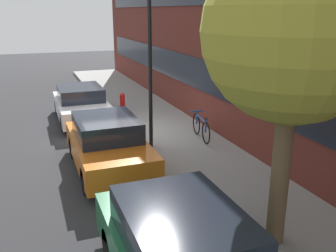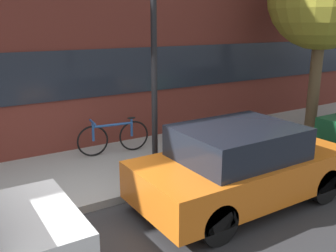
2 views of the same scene
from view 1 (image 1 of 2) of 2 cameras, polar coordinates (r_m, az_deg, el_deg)
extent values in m
plane|color=#2B2B2D|center=(12.49, -6.44, -1.76)|extent=(56.00, 56.00, 0.00)
cube|color=gray|center=(12.86, -0.34, -0.74)|extent=(28.00, 2.83, 0.14)
cube|color=maroon|center=(13.00, 7.78, 18.30)|extent=(28.00, 0.90, 8.64)
cube|color=#1E232D|center=(12.96, 5.50, 7.64)|extent=(25.76, 0.04, 1.10)
cube|color=silver|center=(14.60, -13.03, 2.77)|extent=(3.89, 1.79, 0.59)
cube|color=black|center=(14.63, -13.26, 4.95)|extent=(2.02, 1.57, 0.49)
cylinder|color=black|center=(13.63, -8.92, 1.03)|extent=(0.57, 0.18, 0.57)
cylinder|color=black|center=(13.42, -15.63, 0.33)|extent=(0.57, 0.18, 0.57)
cylinder|color=black|center=(15.93, -10.73, 3.29)|extent=(0.57, 0.18, 0.57)
cylinder|color=black|center=(15.75, -16.49, 2.71)|extent=(0.57, 0.18, 0.57)
cube|color=#D16619|center=(9.94, -9.04, -3.57)|extent=(3.82, 1.75, 0.63)
cube|color=black|center=(9.89, -9.38, -0.14)|extent=(1.98, 1.54, 0.52)
cylinder|color=black|center=(9.14, -2.58, -6.84)|extent=(0.63, 0.18, 0.63)
cylinder|color=black|center=(8.84, -12.38, -8.15)|extent=(0.63, 0.18, 0.63)
cylinder|color=black|center=(11.26, -6.33, -2.21)|extent=(0.63, 0.18, 0.63)
cylinder|color=black|center=(11.01, -14.25, -3.11)|extent=(0.63, 0.18, 0.63)
cube|color=black|center=(5.33, 2.15, -15.07)|extent=(2.16, 1.55, 0.52)
cylinder|color=black|center=(6.94, 4.62, -15.25)|extent=(0.64, 0.18, 0.64)
cylinder|color=black|center=(6.52, -8.71, -17.76)|extent=(0.64, 0.18, 0.64)
cylinder|color=red|center=(14.94, -6.89, 2.07)|extent=(0.28, 0.28, 0.04)
cylinder|color=red|center=(14.86, -6.93, 3.29)|extent=(0.20, 0.20, 0.62)
sphere|color=red|center=(14.78, -6.98, 4.61)|extent=(0.21, 0.21, 0.21)
cylinder|color=red|center=(15.01, -7.10, 3.67)|extent=(0.16, 0.08, 0.08)
cylinder|color=red|center=(14.68, -6.78, 3.37)|extent=(0.16, 0.08, 0.08)
torus|color=black|center=(12.23, 4.35, 0.34)|extent=(0.71, 0.13, 0.71)
torus|color=black|center=(11.35, 5.81, -1.04)|extent=(0.71, 0.13, 0.71)
cylinder|color=#234C8C|center=(11.70, 5.09, 1.16)|extent=(0.92, 0.17, 0.06)
cylinder|color=#234C8C|center=(11.34, 5.76, 0.00)|extent=(0.06, 0.06, 0.40)
cylinder|color=#234C8C|center=(12.16, 4.40, 1.22)|extent=(0.06, 0.06, 0.40)
ellipsoid|color=black|center=(11.27, 5.79, 1.12)|extent=(0.21, 0.11, 0.05)
cylinder|color=#234C8C|center=(12.09, 4.43, 2.27)|extent=(0.11, 0.44, 0.05)
cylinder|color=brown|center=(6.51, 16.83, -6.00)|extent=(0.31, 0.31, 2.82)
sphere|color=olive|center=(6.02, 18.66, 13.49)|extent=(2.81, 2.81, 2.81)
cylinder|color=black|center=(10.67, -2.73, 7.85)|extent=(0.11, 0.11, 4.32)
camera|label=2|loc=(13.70, -32.03, 10.46)|focal=40.00mm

